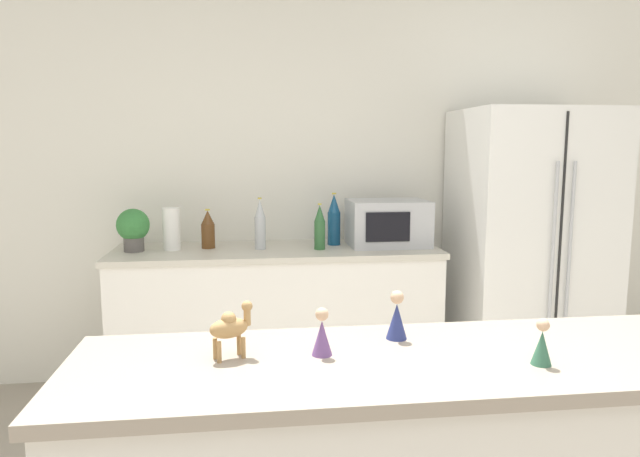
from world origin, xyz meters
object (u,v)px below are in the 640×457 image
(back_bottle_0, at_px, (260,225))
(wise_man_figurine_purple, at_px, (542,345))
(paper_towel_roll, at_px, (172,229))
(microwave, at_px, (388,223))
(back_bottle_1, at_px, (321,228))
(back_bottle_3, at_px, (208,230))
(wise_man_figurine_crimson, at_px, (397,318))
(refrigerator, at_px, (528,250))
(camel_figurine, at_px, (231,326))
(potted_plant, at_px, (133,228))
(wise_man_figurine_blue, at_px, (322,335))
(back_bottle_2, at_px, (334,220))

(back_bottle_0, height_order, wise_man_figurine_purple, back_bottle_0)
(paper_towel_roll, relative_size, back_bottle_0, 0.81)
(microwave, bearing_deg, wise_man_figurine_purple, -93.64)
(back_bottle_1, distance_m, back_bottle_3, 0.68)
(back_bottle_0, xyz_separation_m, wise_man_figurine_crimson, (0.34, -1.86, -0.02))
(microwave, xyz_separation_m, back_bottle_0, (-0.78, -0.04, 0.01))
(microwave, distance_m, back_bottle_0, 0.79)
(refrigerator, relative_size, camel_figurine, 11.92)
(back_bottle_1, xyz_separation_m, back_bottle_3, (-0.66, 0.13, -0.02))
(potted_plant, relative_size, wise_man_figurine_crimson, 1.81)
(microwave, bearing_deg, camel_figurine, -114.30)
(microwave, distance_m, back_bottle_3, 1.09)
(camel_figurine, bearing_deg, back_bottle_3, 95.49)
(paper_towel_roll, height_order, back_bottle_0, back_bottle_0)
(back_bottle_3, bearing_deg, microwave, -1.77)
(back_bottle_3, bearing_deg, wise_man_figurine_crimson, -71.34)
(potted_plant, relative_size, wise_man_figurine_purple, 2.13)
(potted_plant, height_order, wise_man_figurine_blue, potted_plant)
(wise_man_figurine_purple, bearing_deg, refrigerator, 63.54)
(microwave, distance_m, wise_man_figurine_crimson, 1.95)
(microwave, height_order, camel_figurine, microwave)
(paper_towel_roll, relative_size, wise_man_figurine_crimson, 1.81)
(refrigerator, xyz_separation_m, potted_plant, (-2.40, 0.07, 0.17))
(potted_plant, distance_m, back_bottle_0, 0.73)
(potted_plant, xyz_separation_m, back_bottle_0, (0.73, -0.02, 0.01))
(back_bottle_1, xyz_separation_m, wise_man_figurine_purple, (0.29, -2.04, -0.01))
(camel_figurine, bearing_deg, wise_man_figurine_purple, -10.32)
(back_bottle_3, relative_size, wise_man_figurine_purple, 2.01)
(back_bottle_3, height_order, wise_man_figurine_blue, back_bottle_3)
(refrigerator, xyz_separation_m, back_bottle_2, (-1.20, 0.15, 0.19))
(back_bottle_0, bearing_deg, wise_man_figurine_blue, -86.56)
(refrigerator, distance_m, camel_figurine, 2.61)
(potted_plant, bearing_deg, wise_man_figurine_crimson, -60.17)
(paper_towel_roll, relative_size, back_bottle_3, 1.06)
(camel_figurine, height_order, wise_man_figurine_crimson, camel_figurine)
(refrigerator, height_order, camel_figurine, refrigerator)
(back_bottle_2, bearing_deg, paper_towel_roll, -176.56)
(back_bottle_1, distance_m, back_bottle_2, 0.18)
(refrigerator, height_order, wise_man_figurine_crimson, refrigerator)
(refrigerator, height_order, back_bottle_0, refrigerator)
(refrigerator, distance_m, microwave, 0.90)
(back_bottle_1, height_order, back_bottle_3, back_bottle_1)
(potted_plant, distance_m, wise_man_figurine_crimson, 2.16)
(potted_plant, distance_m, wise_man_figurine_blue, 2.15)
(paper_towel_roll, bearing_deg, microwave, 0.02)
(potted_plant, distance_m, microwave, 1.52)
(back_bottle_2, xyz_separation_m, camel_figurine, (-0.57, -2.05, -0.00))
(back_bottle_2, bearing_deg, back_bottle_1, -124.43)
(back_bottle_1, bearing_deg, wise_man_figurine_blue, -97.10)
(camel_figurine, height_order, wise_man_figurine_purple, camel_figurine)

